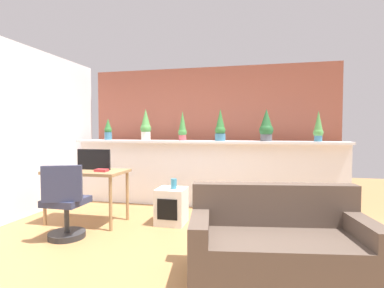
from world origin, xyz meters
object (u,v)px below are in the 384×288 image
object	(u,v)px
vase_on_shelf	(174,184)
potted_plant_3	(220,127)
potted_plant_0	(108,130)
potted_plant_5	(318,127)
potted_plant_2	(182,127)
book_on_desk	(101,170)
potted_plant_1	(146,125)
office_chair	(65,207)
desk	(87,176)
potted_plant_4	(266,126)
side_cube_shelf	(171,206)
tv_monitor	(94,159)
couch	(279,247)

from	to	relation	value
vase_on_shelf	potted_plant_3	bearing A→B (deg)	62.46
potted_plant_0	potted_plant_5	bearing A→B (deg)	-0.08
potted_plant_2	book_on_desk	bearing A→B (deg)	-120.95
potted_plant_1	office_chair	world-z (taller)	potted_plant_1
desk	office_chair	distance (m)	0.72
potted_plant_0	vase_on_shelf	world-z (taller)	potted_plant_0
potted_plant_1	office_chair	distance (m)	2.13
potted_plant_2	potted_plant_4	distance (m)	1.41
book_on_desk	potted_plant_2	bearing A→B (deg)	59.05
potted_plant_1	potted_plant_4	bearing A→B (deg)	0.64
side_cube_shelf	vase_on_shelf	world-z (taller)	vase_on_shelf
potted_plant_1	tv_monitor	bearing A→B (deg)	-107.30
desk	vase_on_shelf	bearing A→B (deg)	9.43
potted_plant_0	book_on_desk	size ratio (longest dim) A/B	2.32
desk	couch	size ratio (longest dim) A/B	0.66
potted_plant_2	desk	world-z (taller)	potted_plant_2
potted_plant_5	couch	xyz separation A→B (m)	(-0.70, -2.29, -1.08)
potted_plant_0	book_on_desk	world-z (taller)	potted_plant_0
potted_plant_4	vase_on_shelf	size ratio (longest dim) A/B	3.65
book_on_desk	potted_plant_3	bearing A→B (deg)	41.18
side_cube_shelf	vase_on_shelf	xyz separation A→B (m)	(0.04, -0.02, 0.32)
potted_plant_4	office_chair	xyz separation A→B (m)	(-2.36, -1.88, -0.99)
office_chair	potted_plant_5	bearing A→B (deg)	30.95
potted_plant_3	tv_monitor	xyz separation A→B (m)	(-1.67, -1.11, -0.48)
side_cube_shelf	potted_plant_3	bearing A→B (deg)	60.08
potted_plant_4	couch	xyz separation A→B (m)	(0.09, -2.28, -1.10)
tv_monitor	office_chair	xyz separation A→B (m)	(0.06, -0.73, -0.51)
desk	tv_monitor	distance (m)	0.25
potted_plant_1	book_on_desk	xyz separation A→B (m)	(-0.13, -1.29, -0.63)
office_chair	vase_on_shelf	world-z (taller)	office_chair
potted_plant_0	office_chair	world-z (taller)	potted_plant_0
side_cube_shelf	couch	size ratio (longest dim) A/B	0.30
side_cube_shelf	book_on_desk	bearing A→B (deg)	-161.00
potted_plant_2	potted_plant_5	xyz separation A→B (m)	(2.20, -0.00, -0.01)
potted_plant_5	vase_on_shelf	world-z (taller)	potted_plant_5
potted_plant_4	potted_plant_5	size ratio (longest dim) A/B	1.07
potted_plant_4	couch	bearing A→B (deg)	-87.80
potted_plant_0	potted_plant_3	bearing A→B (deg)	-1.44
potted_plant_2	tv_monitor	world-z (taller)	potted_plant_2
potted_plant_3	couch	world-z (taller)	potted_plant_3
potted_plant_2	vase_on_shelf	size ratio (longest dim) A/B	3.56
potted_plant_4	potted_plant_1	bearing A→B (deg)	-179.36
tv_monitor	couch	distance (m)	2.82
desk	vase_on_shelf	xyz separation A→B (m)	(1.23, 0.20, -0.09)
potted_plant_1	side_cube_shelf	world-z (taller)	potted_plant_1
potted_plant_4	book_on_desk	distance (m)	2.63
potted_plant_3	side_cube_shelf	size ratio (longest dim) A/B	1.07
potted_plant_2	tv_monitor	size ratio (longest dim) A/B	1.00
potted_plant_4	desk	world-z (taller)	potted_plant_4
office_chair	potted_plant_0	bearing A→B (deg)	103.71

